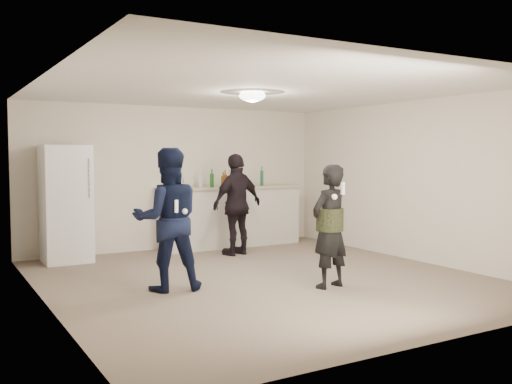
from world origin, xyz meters
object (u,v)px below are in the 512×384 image
man (168,219)px  woman (330,226)px  shaker (181,183)px  spectator (237,204)px  counter (231,217)px  fridge (66,204)px

man → woman: 1.99m
shaker → spectator: spectator is taller
shaker → woman: (0.53, -3.46, -0.41)m
counter → woman: size_ratio=1.70×
shaker → woman: 3.53m
counter → woman: 3.55m
shaker → spectator: size_ratio=0.10×
shaker → woman: bearing=-81.4°
counter → fridge: (-2.91, -0.07, 0.38)m
counter → woman: woman is taller
fridge → man: (0.67, -2.56, -0.03)m
counter → spectator: size_ratio=1.55×
counter → shaker: 1.17m
shaker → spectator: bearing=-51.1°
fridge → woman: fridge is taller
spectator → man: bearing=29.6°
man → fridge: bearing=-62.6°
fridge → spectator: bearing=-16.8°
shaker → man: bearing=-116.0°
woman → spectator: spectator is taller
fridge → woman: 4.23m
fridge → man: bearing=-75.3°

